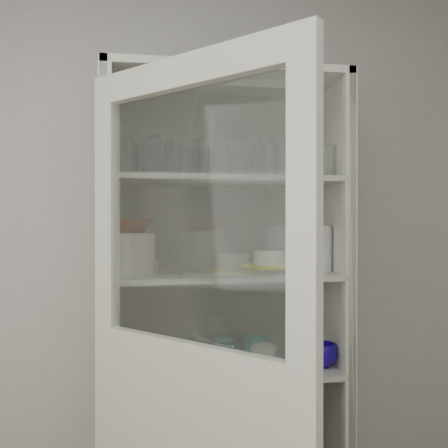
# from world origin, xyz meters

# --- Properties ---
(wall_back) EXTENTS (3.60, 0.02, 2.60)m
(wall_back) POSITION_xyz_m (0.00, 1.50, 1.30)
(wall_back) COLOR beige
(wall_back) RESTS_ON ground
(pantry_cabinet) EXTENTS (1.00, 0.45, 2.10)m
(pantry_cabinet) POSITION_xyz_m (0.20, 1.34, 0.94)
(pantry_cabinet) COLOR beige
(pantry_cabinet) RESTS_ON floor
(cupboard_door) EXTENTS (0.64, 0.69, 2.00)m
(cupboard_door) POSITION_xyz_m (0.01, 0.72, 0.87)
(cupboard_door) COLOR beige
(cupboard_door) RESTS_ON floor
(tumbler_0) EXTENTS (0.09, 0.09, 0.14)m
(tumbler_0) POSITION_xyz_m (-0.21, 1.11, 1.73)
(tumbler_0) COLOR silver
(tumbler_0) RESTS_ON shelf_glass
(tumbler_1) EXTENTS (0.08, 0.08, 0.15)m
(tumbler_1) POSITION_xyz_m (-0.10, 1.12, 1.73)
(tumbler_1) COLOR silver
(tumbler_1) RESTS_ON shelf_glass
(tumbler_2) EXTENTS (0.07, 0.07, 0.13)m
(tumbler_2) POSITION_xyz_m (0.23, 1.11, 1.73)
(tumbler_2) COLOR silver
(tumbler_2) RESTS_ON shelf_glass
(tumbler_3) EXTENTS (0.09, 0.09, 0.14)m
(tumbler_3) POSITION_xyz_m (0.09, 1.16, 1.73)
(tumbler_3) COLOR silver
(tumbler_3) RESTS_ON shelf_glass
(tumbler_4) EXTENTS (0.08, 0.08, 0.13)m
(tumbler_4) POSITION_xyz_m (0.37, 1.12, 1.72)
(tumbler_4) COLOR silver
(tumbler_4) RESTS_ON shelf_glass
(tumbler_5) EXTENTS (0.09, 0.09, 0.13)m
(tumbler_5) POSITION_xyz_m (0.52, 1.17, 1.73)
(tumbler_5) COLOR silver
(tumbler_5) RESTS_ON shelf_glass
(tumbler_6) EXTENTS (0.08, 0.08, 0.13)m
(tumbler_6) POSITION_xyz_m (0.61, 1.12, 1.73)
(tumbler_6) COLOR silver
(tumbler_6) RESTS_ON shelf_glass
(tumbler_7) EXTENTS (0.08, 0.08, 0.14)m
(tumbler_7) POSITION_xyz_m (-0.14, 1.27, 1.73)
(tumbler_7) COLOR silver
(tumbler_7) RESTS_ON shelf_glass
(tumbler_8) EXTENTS (0.07, 0.07, 0.12)m
(tumbler_8) POSITION_xyz_m (0.04, 1.27, 1.72)
(tumbler_8) COLOR silver
(tumbler_8) RESTS_ON shelf_glass
(tumbler_9) EXTENTS (0.09, 0.09, 0.15)m
(tumbler_9) POSITION_xyz_m (-0.02, 1.26, 1.73)
(tumbler_9) COLOR silver
(tumbler_9) RESTS_ON shelf_glass
(tumbler_10) EXTENTS (0.07, 0.07, 0.13)m
(tumbler_10) POSITION_xyz_m (0.13, 1.29, 1.72)
(tumbler_10) COLOR silver
(tumbler_10) RESTS_ON shelf_glass
(tumbler_11) EXTENTS (0.10, 0.10, 0.15)m
(tumbler_11) POSITION_xyz_m (0.41, 1.28, 1.74)
(tumbler_11) COLOR silver
(tumbler_11) RESTS_ON shelf_glass
(goblet_0) EXTENTS (0.08, 0.08, 0.18)m
(goblet_0) POSITION_xyz_m (-0.06, 1.35, 1.75)
(goblet_0) COLOR silver
(goblet_0) RESTS_ON shelf_glass
(goblet_1) EXTENTS (0.08, 0.08, 0.19)m
(goblet_1) POSITION_xyz_m (0.06, 1.37, 1.75)
(goblet_1) COLOR silver
(goblet_1) RESTS_ON shelf_glass
(goblet_2) EXTENTS (0.08, 0.08, 0.19)m
(goblet_2) POSITION_xyz_m (0.32, 1.36, 1.76)
(goblet_2) COLOR silver
(goblet_2) RESTS_ON shelf_glass
(goblet_3) EXTENTS (0.07, 0.07, 0.16)m
(goblet_3) POSITION_xyz_m (0.61, 1.35, 1.74)
(goblet_3) COLOR silver
(goblet_3) RESTS_ON shelf_glass
(plate_stack_front) EXTENTS (0.24, 0.24, 0.10)m
(plate_stack_front) POSITION_xyz_m (-0.21, 1.25, 1.31)
(plate_stack_front) COLOR silver
(plate_stack_front) RESTS_ON shelf_plates
(plate_stack_back) EXTENTS (0.22, 0.22, 0.06)m
(plate_stack_back) POSITION_xyz_m (-0.19, 1.40, 1.29)
(plate_stack_back) COLOR silver
(plate_stack_back) RESTS_ON shelf_plates
(cream_bowl) EXTENTS (0.24, 0.24, 0.07)m
(cream_bowl) POSITION_xyz_m (-0.21, 1.25, 1.40)
(cream_bowl) COLOR beige
(cream_bowl) RESTS_ON plate_stack_front
(terracotta_bowl) EXTENTS (0.24, 0.24, 0.06)m
(terracotta_bowl) POSITION_xyz_m (-0.21, 1.25, 1.46)
(terracotta_bowl) COLOR maroon
(terracotta_bowl) RESTS_ON cream_bowl
(glass_platter) EXTENTS (0.41, 0.41, 0.02)m
(glass_platter) POSITION_xyz_m (0.40, 1.27, 1.27)
(glass_platter) COLOR silver
(glass_platter) RESTS_ON shelf_plates
(yellow_trivet) EXTENTS (0.23, 0.23, 0.01)m
(yellow_trivet) POSITION_xyz_m (0.40, 1.27, 1.29)
(yellow_trivet) COLOR yellow
(yellow_trivet) RESTS_ON glass_platter
(white_ramekin) EXTENTS (0.18, 0.18, 0.06)m
(white_ramekin) POSITION_xyz_m (0.40, 1.27, 1.32)
(white_ramekin) COLOR silver
(white_ramekin) RESTS_ON yellow_trivet
(grey_bowl_stack) EXTENTS (0.12, 0.12, 0.20)m
(grey_bowl_stack) POSITION_xyz_m (0.61, 1.25, 1.36)
(grey_bowl_stack) COLOR silver
(grey_bowl_stack) RESTS_ON shelf_plates
(mug_blue) EXTENTS (0.15, 0.15, 0.10)m
(mug_blue) POSITION_xyz_m (0.61, 1.19, 0.91)
(mug_blue) COLOR navy
(mug_blue) RESTS_ON shelf_mugs
(mug_teal) EXTENTS (0.12, 0.12, 0.10)m
(mug_teal) POSITION_xyz_m (0.35, 1.34, 0.91)
(mug_teal) COLOR teal
(mug_teal) RESTS_ON shelf_mugs
(mug_white) EXTENTS (0.12, 0.12, 0.10)m
(mug_white) POSITION_xyz_m (0.36, 1.18, 0.91)
(mug_white) COLOR silver
(mug_white) RESTS_ON shelf_mugs
(teal_jar) EXTENTS (0.08, 0.08, 0.10)m
(teal_jar) POSITION_xyz_m (0.21, 1.32, 0.91)
(teal_jar) COLOR teal
(teal_jar) RESTS_ON shelf_mugs
(measuring_cups) EXTENTS (0.10, 0.10, 0.04)m
(measuring_cups) POSITION_xyz_m (-0.04, 1.22, 0.88)
(measuring_cups) COLOR silver
(measuring_cups) RESTS_ON shelf_mugs
(white_canister) EXTENTS (0.14, 0.14, 0.14)m
(white_canister) POSITION_xyz_m (-0.21, 1.30, 0.93)
(white_canister) COLOR silver
(white_canister) RESTS_ON shelf_mugs
(tumbler_12) EXTENTS (0.08, 0.08, 0.16)m
(tumbler_12) POSITION_xyz_m (-0.11, 1.14, 1.74)
(tumbler_12) COLOR silver
(tumbler_12) RESTS_ON shelf_glass
(tumbler_13) EXTENTS (0.07, 0.07, 0.15)m
(tumbler_13) POSITION_xyz_m (0.05, 1.15, 1.73)
(tumbler_13) COLOR silver
(tumbler_13) RESTS_ON shelf_glass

